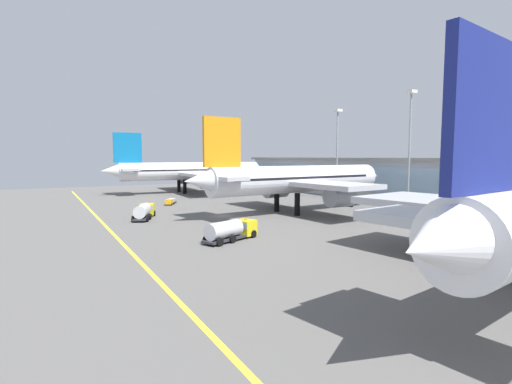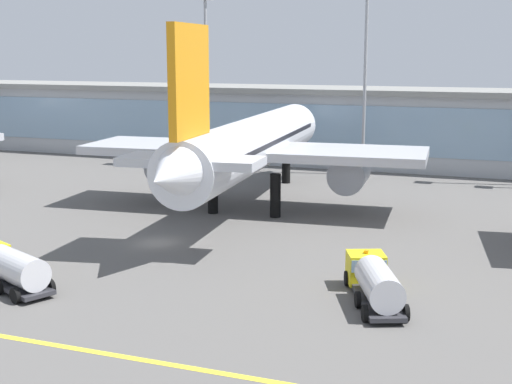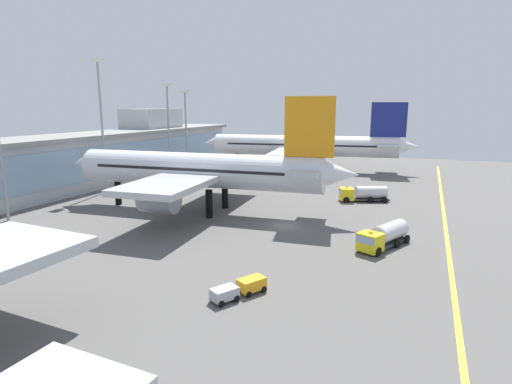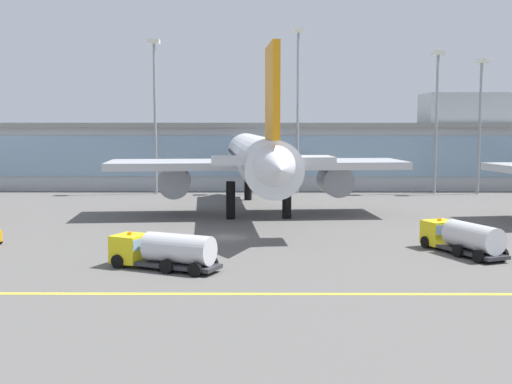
% 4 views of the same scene
% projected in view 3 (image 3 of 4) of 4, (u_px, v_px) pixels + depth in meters
% --- Properties ---
extents(ground_plane, '(189.67, 189.67, 0.00)m').
position_uv_depth(ground_plane, '(285.00, 226.00, 61.44)').
color(ground_plane, '#5B5956').
extents(taxiway_centreline_stripe, '(151.73, 0.50, 0.01)m').
position_uv_depth(taxiway_centreline_stripe, '(448.00, 244.00, 53.22)').
color(taxiway_centreline_stripe, yellow).
rests_on(taxiway_centreline_stripe, ground).
extents(terminal_building, '(138.48, 14.00, 16.71)m').
position_uv_depth(terminal_building, '(41.00, 165.00, 80.98)').
color(terminal_building, '#ADB2B7').
rests_on(terminal_building, ground).
extents(airliner_near_right, '(37.26, 51.53, 18.89)m').
position_uv_depth(airliner_near_right, '(200.00, 171.00, 68.66)').
color(airliner_near_right, black).
rests_on(airliner_near_right, ground).
extents(airliner_far_right, '(45.51, 58.78, 18.45)m').
position_uv_depth(airliner_far_right, '(305.00, 146.00, 112.83)').
color(airliner_far_right, black).
rests_on(airliner_far_right, ground).
extents(fuel_tanker_truck, '(9.24, 6.00, 2.90)m').
position_uv_depth(fuel_tanker_truck, '(383.00, 236.00, 51.74)').
color(fuel_tanker_truck, black).
rests_on(fuel_tanker_truck, ground).
extents(baggage_tug_near, '(5.61, 4.15, 1.40)m').
position_uv_depth(baggage_tug_near, '(239.00, 288.00, 38.48)').
color(baggage_tug_near, black).
rests_on(baggage_tug_near, ground).
extents(service_truck_far, '(5.77, 9.29, 2.90)m').
position_uv_depth(service_truck_far, '(362.00, 193.00, 77.08)').
color(service_truck_far, black).
rests_on(service_truck_far, ground).
extents(apron_light_mast_centre, '(1.80, 1.80, 22.93)m').
position_uv_depth(apron_light_mast_centre, '(168.00, 116.00, 102.71)').
color(apron_light_mast_centre, gray).
rests_on(apron_light_mast_centre, ground).
extents(apron_light_mast_east, '(1.80, 1.80, 21.55)m').
position_uv_depth(apron_light_mast_east, '(186.00, 118.00, 108.64)').
color(apron_light_mast_east, gray).
rests_on(apron_light_mast_east, ground).
extents(apron_light_mast_far_east, '(1.80, 1.80, 26.57)m').
position_uv_depth(apron_light_mast_far_east, '(101.00, 108.00, 82.24)').
color(apron_light_mast_far_east, gray).
rests_on(apron_light_mast_far_east, ground).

